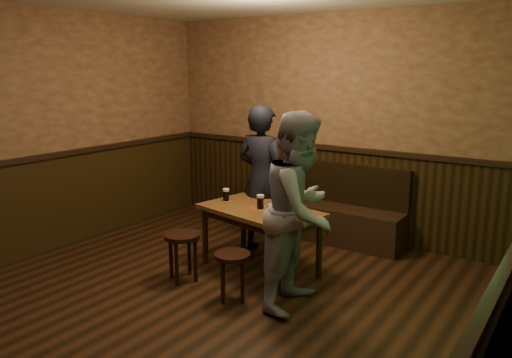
{
  "coord_description": "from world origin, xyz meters",
  "views": [
    {
      "loc": [
        2.74,
        -2.78,
        2.12
      ],
      "look_at": [
        -0.06,
        1.29,
        1.02
      ],
      "focal_mm": 35.0,
      "sensor_mm": 36.0,
      "label": 1
    }
  ],
  "objects_px": {
    "bench": "(319,213)",
    "stool_right": "(232,263)",
    "stool_left": "(183,243)",
    "pub_table": "(260,217)",
    "pint_mid": "(260,202)",
    "person_suit": "(262,180)",
    "pint_left": "(226,195)",
    "pint_right": "(289,212)",
    "laptop": "(287,202)",
    "person_grey": "(301,211)"
  },
  "relations": [
    {
      "from": "bench",
      "to": "stool_right",
      "type": "bearing_deg",
      "value": -85.06
    },
    {
      "from": "stool_left",
      "to": "pub_table",
      "type": "bearing_deg",
      "value": 52.73
    },
    {
      "from": "pint_mid",
      "to": "stool_left",
      "type": "bearing_deg",
      "value": -127.94
    },
    {
      "from": "pub_table",
      "to": "person_suit",
      "type": "relative_size",
      "value": 0.8
    },
    {
      "from": "pint_left",
      "to": "stool_right",
      "type": "bearing_deg",
      "value": -49.02
    },
    {
      "from": "stool_left",
      "to": "pint_right",
      "type": "height_order",
      "value": "pint_right"
    },
    {
      "from": "stool_right",
      "to": "pint_left",
      "type": "bearing_deg",
      "value": 130.98
    },
    {
      "from": "pint_mid",
      "to": "person_suit",
      "type": "height_order",
      "value": "person_suit"
    },
    {
      "from": "bench",
      "to": "pint_left",
      "type": "xyz_separation_m",
      "value": [
        -0.48,
        -1.31,
        0.44
      ]
    },
    {
      "from": "pint_left",
      "to": "laptop",
      "type": "xyz_separation_m",
      "value": [
        0.69,
        0.16,
        -0.01
      ]
    },
    {
      "from": "stool_right",
      "to": "stool_left",
      "type": "bearing_deg",
      "value": 174.64
    },
    {
      "from": "laptop",
      "to": "stool_left",
      "type": "bearing_deg",
      "value": -103.12
    },
    {
      "from": "bench",
      "to": "pint_mid",
      "type": "bearing_deg",
      "value": -89.7
    },
    {
      "from": "bench",
      "to": "pint_right",
      "type": "distance_m",
      "value": 1.65
    },
    {
      "from": "pub_table",
      "to": "person_suit",
      "type": "bearing_deg",
      "value": 132.61
    },
    {
      "from": "laptop",
      "to": "person_suit",
      "type": "relative_size",
      "value": 0.25
    },
    {
      "from": "stool_left",
      "to": "laptop",
      "type": "distance_m",
      "value": 1.16
    },
    {
      "from": "person_grey",
      "to": "stool_right",
      "type": "bearing_deg",
      "value": 112.34
    },
    {
      "from": "stool_left",
      "to": "person_suit",
      "type": "distance_m",
      "value": 1.26
    },
    {
      "from": "pub_table",
      "to": "stool_right",
      "type": "height_order",
      "value": "pub_table"
    },
    {
      "from": "person_grey",
      "to": "pub_table",
      "type": "bearing_deg",
      "value": 54.07
    },
    {
      "from": "pint_left",
      "to": "pint_mid",
      "type": "height_order",
      "value": "pint_mid"
    },
    {
      "from": "bench",
      "to": "stool_left",
      "type": "bearing_deg",
      "value": -103.97
    },
    {
      "from": "pint_mid",
      "to": "pint_right",
      "type": "distance_m",
      "value": 0.46
    },
    {
      "from": "pub_table",
      "to": "pint_right",
      "type": "bearing_deg",
      "value": -9.84
    },
    {
      "from": "pint_right",
      "to": "laptop",
      "type": "bearing_deg",
      "value": 123.93
    },
    {
      "from": "pint_left",
      "to": "pub_table",
      "type": "bearing_deg",
      "value": -4.99
    },
    {
      "from": "pint_left",
      "to": "pint_right",
      "type": "distance_m",
      "value": 0.95
    },
    {
      "from": "pub_table",
      "to": "stool_right",
      "type": "bearing_deg",
      "value": -65.74
    },
    {
      "from": "pub_table",
      "to": "laptop",
      "type": "relative_size",
      "value": 3.26
    },
    {
      "from": "bench",
      "to": "person_suit",
      "type": "bearing_deg",
      "value": -109.64
    },
    {
      "from": "laptop",
      "to": "pint_left",
      "type": "bearing_deg",
      "value": -140.97
    },
    {
      "from": "pint_mid",
      "to": "laptop",
      "type": "xyz_separation_m",
      "value": [
        0.19,
        0.2,
        -0.01
      ]
    },
    {
      "from": "pint_left",
      "to": "laptop",
      "type": "distance_m",
      "value": 0.7
    },
    {
      "from": "stool_right",
      "to": "pint_mid",
      "type": "distance_m",
      "value": 0.84
    },
    {
      "from": "pub_table",
      "to": "pint_left",
      "type": "xyz_separation_m",
      "value": [
        -0.48,
        0.04,
        0.16
      ]
    },
    {
      "from": "bench",
      "to": "pub_table",
      "type": "xyz_separation_m",
      "value": [
        0.0,
        -1.36,
        0.28
      ]
    },
    {
      "from": "stool_left",
      "to": "stool_right",
      "type": "xyz_separation_m",
      "value": [
        0.68,
        -0.06,
        -0.03
      ]
    },
    {
      "from": "pint_mid",
      "to": "person_grey",
      "type": "relative_size",
      "value": 0.09
    },
    {
      "from": "stool_right",
      "to": "pint_right",
      "type": "xyz_separation_m",
      "value": [
        0.27,
        0.56,
        0.39
      ]
    },
    {
      "from": "pub_table",
      "to": "stool_left",
      "type": "distance_m",
      "value": 0.85
    },
    {
      "from": "pint_mid",
      "to": "person_grey",
      "type": "xyz_separation_m",
      "value": [
        0.72,
        -0.43,
        0.12
      ]
    },
    {
      "from": "pint_right",
      "to": "person_suit",
      "type": "xyz_separation_m",
      "value": [
        -0.75,
        0.65,
        0.11
      ]
    },
    {
      "from": "bench",
      "to": "pub_table",
      "type": "height_order",
      "value": "bench"
    },
    {
      "from": "bench",
      "to": "stool_left",
      "type": "height_order",
      "value": "bench"
    },
    {
      "from": "stool_left",
      "to": "pint_right",
      "type": "relative_size",
      "value": 3.25
    },
    {
      "from": "stool_right",
      "to": "person_grey",
      "type": "xyz_separation_m",
      "value": [
        0.55,
        0.28,
        0.52
      ]
    },
    {
      "from": "stool_right",
      "to": "person_grey",
      "type": "bearing_deg",
      "value": 27.33
    },
    {
      "from": "pint_left",
      "to": "person_grey",
      "type": "height_order",
      "value": "person_grey"
    },
    {
      "from": "pub_table",
      "to": "pint_right",
      "type": "distance_m",
      "value": 0.5
    }
  ]
}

